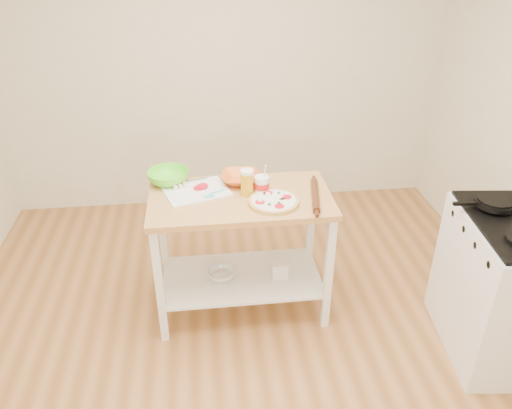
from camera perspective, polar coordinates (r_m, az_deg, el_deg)
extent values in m
cube|color=#B07641|center=(3.29, -0.56, -18.48)|extent=(4.00, 4.50, 0.02)
cube|color=beige|center=(4.59, -3.89, 15.76)|extent=(4.00, 0.02, 2.70)
cube|color=tan|center=(3.22, -1.80, 0.61)|extent=(1.18, 0.64, 0.04)
cube|color=white|center=(3.56, -1.64, -8.30)|extent=(1.10, 0.58, 0.02)
cube|color=white|center=(3.24, -10.95, -9.32)|extent=(0.05, 0.05, 0.86)
cube|color=white|center=(3.69, -10.55, -3.97)|extent=(0.05, 0.05, 0.86)
cube|color=white|center=(3.32, 8.26, -7.97)|extent=(0.05, 0.05, 0.86)
cube|color=white|center=(3.76, 6.21, -2.91)|extent=(0.05, 0.05, 0.86)
cylinder|color=black|center=(3.30, 25.64, 0.17)|extent=(0.24, 0.24, 0.03)
cube|color=black|center=(3.22, 22.79, 0.10)|extent=(0.15, 0.04, 0.02)
cylinder|color=#DCB45E|center=(3.12, 2.01, 0.24)|extent=(0.32, 0.32, 0.02)
cylinder|color=#DCB45E|center=(3.12, 2.02, 0.44)|extent=(0.32, 0.32, 0.01)
cylinder|color=white|center=(3.12, 2.02, 0.45)|extent=(0.28, 0.28, 0.01)
cylinder|color=red|center=(3.14, 3.55, 0.85)|extent=(0.06, 0.06, 0.01)
cylinder|color=red|center=(3.19, 1.38, 1.30)|extent=(0.06, 0.06, 0.01)
cylinder|color=red|center=(3.08, 0.46, 0.27)|extent=(0.06, 0.06, 0.01)
cylinder|color=red|center=(3.04, 2.69, -0.21)|extent=(0.06, 0.06, 0.01)
sphere|color=white|center=(3.16, 2.97, 1.06)|extent=(0.04, 0.04, 0.04)
sphere|color=white|center=(3.17, 1.37, 1.12)|extent=(0.04, 0.04, 0.04)
sphere|color=white|center=(3.10, 0.48, 0.43)|extent=(0.04, 0.04, 0.04)
plane|color=#0C5313|center=(3.12, 3.10, 0.67)|extent=(0.03, 0.03, 0.00)
plane|color=#0C5313|center=(3.19, 2.64, 1.35)|extent=(0.04, 0.04, 0.00)
plane|color=#0C5313|center=(3.17, 1.01, 1.25)|extent=(0.04, 0.04, 0.00)
plane|color=#0C5313|center=(3.10, 0.35, 0.53)|extent=(0.03, 0.03, 0.00)
plane|color=#0C5313|center=(3.05, 1.53, 0.03)|extent=(0.04, 0.04, 0.00)
plane|color=#0C5313|center=(3.07, 2.66, 0.21)|extent=(0.04, 0.04, 0.00)
plane|color=#0C5313|center=(3.12, 2.92, 0.66)|extent=(0.03, 0.03, 0.00)
cube|color=white|center=(3.28, -6.81, 1.51)|extent=(0.47, 0.41, 0.01)
cube|color=#F4EACC|center=(3.30, -9.18, 1.90)|extent=(0.03, 0.03, 0.02)
cube|color=#F4EACC|center=(3.31, -8.60, 2.01)|extent=(0.03, 0.03, 0.02)
cube|color=#F4EACC|center=(3.32, -8.02, 2.13)|extent=(0.03, 0.03, 0.02)
cube|color=#F4EACC|center=(3.33, -9.35, 2.15)|extent=(0.03, 0.03, 0.02)
cube|color=#F4EACC|center=(3.34, -8.77, 2.27)|extent=(0.03, 0.03, 0.02)
cube|color=#F4EACC|center=(3.35, -8.20, 2.38)|extent=(0.03, 0.03, 0.02)
cylinder|color=red|center=(3.29, -6.60, 1.88)|extent=(0.07, 0.07, 0.01)
cylinder|color=red|center=(3.30, -6.35, 2.02)|extent=(0.07, 0.07, 0.01)
cylinder|color=red|center=(3.30, -6.11, 2.17)|extent=(0.07, 0.07, 0.01)
cube|color=#3FCFDA|center=(3.19, -5.35, 0.96)|extent=(0.07, 0.06, 0.01)
cylinder|color=#3FCFDA|center=(3.24, -4.47, 1.49)|extent=(0.10, 0.05, 0.01)
cube|color=silver|center=(3.41, -7.05, 2.78)|extent=(0.18, 0.08, 0.00)
cube|color=black|center=(3.36, -9.08, 2.33)|extent=(0.10, 0.05, 0.01)
imported|color=orange|center=(3.37, -1.77, 3.02)|extent=(0.27, 0.27, 0.06)
imported|color=#61E92A|center=(3.41, -9.99, 3.11)|extent=(0.34, 0.34, 0.09)
cylinder|color=gold|center=(3.19, -1.03, 2.34)|extent=(0.08, 0.08, 0.15)
cylinder|color=white|center=(3.15, -1.05, 3.75)|extent=(0.09, 0.09, 0.02)
cylinder|color=white|center=(3.22, 0.65, 2.25)|extent=(0.10, 0.10, 0.12)
cylinder|color=red|center=(3.22, 0.65, 2.25)|extent=(0.10, 0.10, 0.04)
cylinder|color=silver|center=(3.18, 1.02, 3.73)|extent=(0.01, 0.06, 0.12)
cylinder|color=#502712|center=(3.19, 6.78, 1.02)|extent=(0.12, 0.40, 0.05)
imported|color=silver|center=(3.53, -3.96, -7.91)|extent=(0.26, 0.26, 0.06)
cube|color=white|center=(3.54, 2.67, -7.33)|extent=(0.11, 0.11, 0.11)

